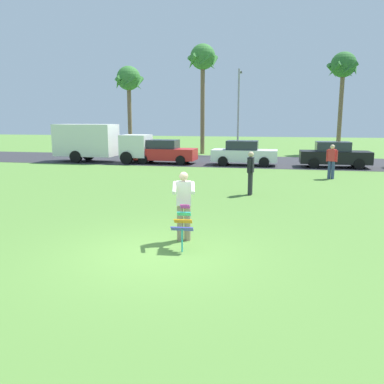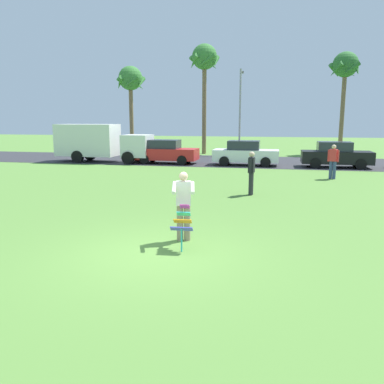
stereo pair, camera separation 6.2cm
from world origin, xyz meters
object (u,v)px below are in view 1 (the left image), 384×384
at_px(person_kite_flyer, 184,203).
at_px(palm_tree_centre_far, 343,69).
at_px(person_walker_far, 332,160).
at_px(parked_truck_white_box, 97,142).
at_px(palm_tree_right_near, 203,62).
at_px(person_walker_near, 251,172).
at_px(kite_held, 183,222).
at_px(palm_tree_left_near, 129,82).
at_px(parked_car_white, 244,153).
at_px(parked_car_black, 334,155).
at_px(streetlight_pole, 239,106).
at_px(parked_car_red, 165,152).

xyz_separation_m(person_kite_flyer, palm_tree_centre_far, (7.53, 27.09, 6.14)).
bearing_deg(person_walker_far, parked_truck_white_box, 161.34).
distance_m(palm_tree_right_near, person_walker_near, 20.16).
xyz_separation_m(kite_held, palm_tree_left_near, (-10.85, 25.67, 5.57)).
relative_size(parked_car_white, palm_tree_centre_far, 0.50).
bearing_deg(person_walker_far, palm_tree_right_near, 124.43).
bearing_deg(palm_tree_centre_far, person_kite_flyer, -105.54).
height_order(palm_tree_left_near, palm_tree_right_near, palm_tree_right_near).
xyz_separation_m(person_kite_flyer, palm_tree_left_near, (-10.71, 24.99, 5.28)).
bearing_deg(palm_tree_right_near, person_kite_flyer, -80.78).
xyz_separation_m(parked_car_white, parked_car_black, (5.60, -0.00, 0.00)).
bearing_deg(parked_truck_white_box, streetlight_pole, 40.10).
xyz_separation_m(person_kite_flyer, parked_car_red, (-5.15, 16.66, -0.18)).
distance_m(parked_truck_white_box, parked_car_white, 10.27).
relative_size(parked_car_black, person_walker_near, 2.43).
bearing_deg(palm_tree_left_near, kite_held, -67.09).
relative_size(parked_truck_white_box, streetlight_pole, 0.96).
height_order(palm_tree_centre_far, person_walker_near, palm_tree_centre_far).
bearing_deg(parked_car_red, person_walker_far, -26.60).
height_order(palm_tree_left_near, streetlight_pole, palm_tree_left_near).
bearing_deg(streetlight_pole, parked_car_red, -118.87).
height_order(parked_car_black, palm_tree_right_near, palm_tree_right_near).
relative_size(palm_tree_right_near, person_walker_near, 5.28).
height_order(parked_truck_white_box, parked_car_red, parked_truck_white_box).
bearing_deg(palm_tree_centre_far, parked_car_white, -125.11).
bearing_deg(palm_tree_centre_far, parked_car_red, -140.58).
height_order(parked_car_red, palm_tree_left_near, palm_tree_left_near).
relative_size(palm_tree_left_near, palm_tree_right_near, 0.83).
xyz_separation_m(kite_held, person_walker_near, (1.10, 7.12, 0.27)).
xyz_separation_m(palm_tree_left_near, streetlight_pole, (9.80, -0.63, -2.23)).
bearing_deg(parked_car_red, palm_tree_centre_far, 39.42).
bearing_deg(parked_car_black, person_walker_near, -114.02).
distance_m(parked_car_black, person_walker_far, 5.14).
bearing_deg(palm_tree_centre_far, parked_truck_white_box, -149.32).
distance_m(kite_held, parked_car_white, 17.34).
distance_m(parked_car_black, person_walker_near, 11.19).
bearing_deg(streetlight_pole, kite_held, -87.59).
relative_size(palm_tree_right_near, person_walker_far, 5.28).
relative_size(kite_held, parked_car_black, 0.24).
distance_m(person_kite_flyer, kite_held, 0.75).
bearing_deg(palm_tree_left_near, streetlight_pole, -3.67).
xyz_separation_m(parked_car_red, palm_tree_right_near, (1.14, 8.04, 6.90)).
height_order(parked_car_black, person_walker_near, person_walker_near).
distance_m(parked_truck_white_box, palm_tree_centre_far, 21.22).
relative_size(parked_car_white, palm_tree_left_near, 0.56).
bearing_deg(parked_car_white, palm_tree_centre_far, 54.89).
xyz_separation_m(parked_car_white, streetlight_pole, (-1.11, 7.69, 3.22)).
bearing_deg(palm_tree_left_near, palm_tree_centre_far, 6.59).
relative_size(person_kite_flyer, parked_car_white, 0.41).
xyz_separation_m(palm_tree_right_near, person_walker_near, (5.25, -18.26, -6.74)).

